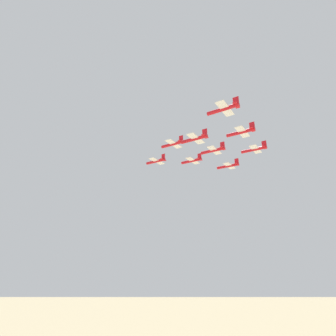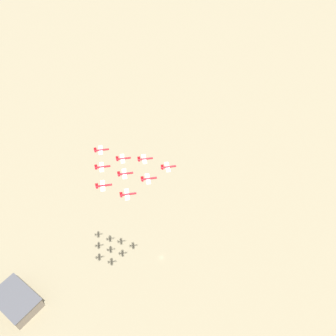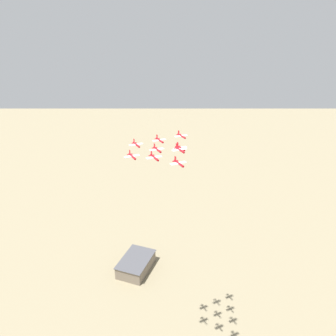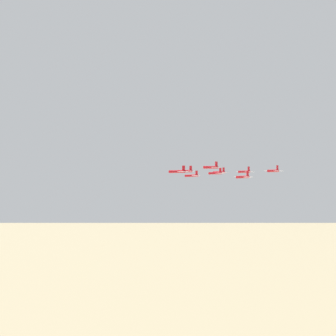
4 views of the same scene
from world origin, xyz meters
TOP-DOWN VIEW (x-y plane):
  - ground_plane at (0.00, 0.00)m, footprint 3000.00×3000.00m
  - hangar at (-74.28, -113.06)m, footprint 41.62×27.63m
  - jet_0 at (33.14, -33.83)m, footprint 7.18×7.26m
  - jet_1 at (20.21, -37.64)m, footprint 7.18×7.26m
  - jet_2 at (30.19, -46.98)m, footprint 7.18×7.26m
  - jet_3 at (7.28, -41.44)m, footprint 7.18×7.26m
  - jet_4 at (17.26, -50.79)m, footprint 7.18×7.26m
  - jet_5 at (27.23, -60.13)m, footprint 7.18×7.26m
  - jet_6 at (-5.65, -45.25)m, footprint 7.18×7.26m
  - jet_7 at (4.33, -54.60)m, footprint 7.18×7.26m
  - jet_8 at (14.30, -63.94)m, footprint 7.18×7.26m

SIDE VIEW (x-z plane):
  - ground_plane at x=0.00m, z-range 0.00..0.00m
  - hangar at x=-74.28m, z-range 0.02..13.36m
  - jet_5 at x=27.23m, z-range 165.83..168.63m
  - jet_3 at x=7.28m, z-range 165.85..168.65m
  - jet_4 at x=17.26m, z-range 167.16..169.96m
  - jet_8 at x=14.30m, z-range 167.31..170.11m
  - jet_7 at x=4.33m, z-range 167.74..170.54m
  - jet_2 at x=30.19m, z-range 168.07..170.86m
  - jet_0 at x=33.14m, z-range 168.08..170.88m
  - jet_6 at x=-5.65m, z-range 168.24..171.04m
  - jet_1 at x=20.21m, z-range 169.69..172.49m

